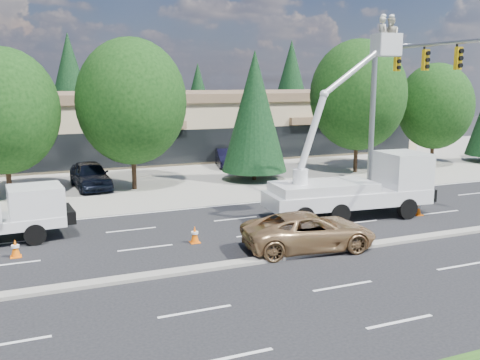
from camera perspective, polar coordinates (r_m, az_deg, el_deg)
name	(u,v)px	position (r m, az deg, el deg)	size (l,w,h in m)	color
ground	(295,257)	(20.44, 5.94, -8.13)	(140.00, 140.00, 0.00)	black
concrete_apron	(162,173)	(38.69, -8.31, 0.76)	(140.00, 22.00, 0.01)	gray
road_median	(296,255)	(20.42, 5.94, -7.97)	(120.00, 0.55, 0.12)	gray
strip_mall	(133,123)	(48.01, -11.38, 5.96)	(50.40, 15.40, 5.50)	tan
tree_front_c	(3,111)	(32.02, -23.94, 6.74)	(6.02, 6.02, 8.35)	#332114
tree_front_d	(131,102)	(32.61, -11.50, 8.20)	(6.52, 6.52, 9.05)	#332114
tree_front_e	(255,111)	(35.09, 1.56, 7.33)	(4.30, 4.30, 8.47)	#332114
tree_front_f	(358,95)	(39.01, 12.49, 8.83)	(6.77, 6.77, 9.40)	#332114
tree_front_g	(435,106)	(43.43, 20.09, 7.39)	(5.66, 5.66, 7.85)	#332114
tree_back_b	(70,84)	(59.21, -17.69, 9.71)	(5.79, 5.79, 11.41)	#332114
tree_back_c	(198,98)	(62.09, -4.49, 8.74)	(4.31, 4.31, 8.49)	#332114
tree_back_d	(291,84)	(66.78, 5.47, 10.18)	(5.77, 5.77, 11.37)	#332114
signal_mast	(398,89)	(30.85, 16.50, 9.27)	(2.76, 10.16, 9.00)	gray
utility_pickup	(0,221)	(23.89, -24.21, -3.98)	(5.92, 2.58, 2.22)	silver
bucket_truck	(360,176)	(26.34, 12.73, 0.40)	(8.19, 3.15, 9.54)	silver
traffic_cone_a	(15,248)	(21.88, -22.84, -6.73)	(0.40, 0.40, 0.70)	#FF6508
traffic_cone_b	(195,235)	(21.99, -4.85, -5.82)	(0.40, 0.40, 0.70)	#FF6508
traffic_cone_c	(270,226)	(23.24, 3.17, -4.90)	(0.40, 0.40, 0.70)	#FF6508
traffic_cone_d	(418,208)	(27.71, 18.46, -2.89)	(0.40, 0.40, 0.70)	#FF6508
minivan	(309,231)	(21.15, 7.38, -5.44)	(2.42, 5.25, 1.46)	tan
parked_car_west	(90,175)	(33.91, -15.68, 0.52)	(1.97, 4.90, 1.67)	black
parked_car_east	(226,158)	(41.12, -1.48, 2.40)	(1.43, 4.09, 1.35)	black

